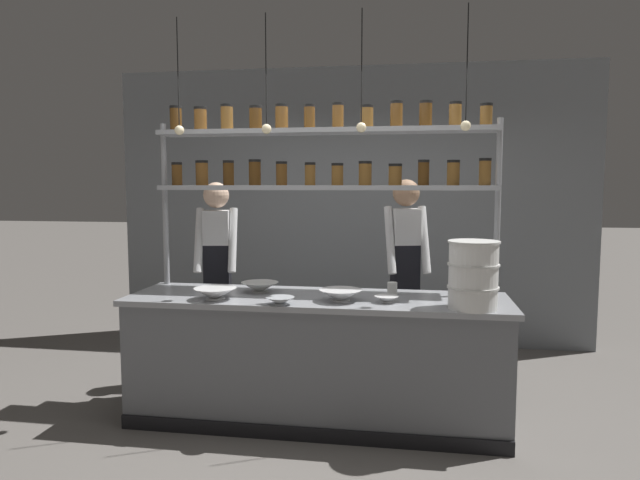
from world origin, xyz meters
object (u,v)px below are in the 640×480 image
(chef_center, at_px, (405,267))
(prep_bowl_near_right, at_px, (341,295))
(serving_cup_front, at_px, (392,289))
(container_stack, at_px, (473,275))
(prep_bowl_far_left, at_px, (215,294))
(spice_shelf_unit, at_px, (322,163))
(prep_bowl_center_front, at_px, (280,301))
(chef_left, at_px, (217,266))
(prep_bowl_center_back, at_px, (387,299))
(prep_bowl_near_left, at_px, (260,287))

(chef_center, distance_m, prep_bowl_near_right, 1.05)
(serving_cup_front, bearing_deg, container_stack, -34.89)
(prep_bowl_far_left, xyz_separation_m, serving_cup_front, (1.22, 0.35, 0.01))
(spice_shelf_unit, height_order, container_stack, spice_shelf_unit)
(prep_bowl_center_front, bearing_deg, chef_left, 127.76)
(spice_shelf_unit, bearing_deg, prep_bowl_near_right, -66.70)
(prep_bowl_center_front, distance_m, prep_bowl_far_left, 0.50)
(prep_bowl_center_back, xyz_separation_m, prep_bowl_near_right, (-0.32, -0.01, 0.02))
(chef_center, bearing_deg, prep_bowl_near_right, -128.71)
(prep_bowl_far_left, distance_m, serving_cup_front, 1.27)
(container_stack, height_order, prep_bowl_far_left, container_stack)
(chef_left, bearing_deg, container_stack, -34.95)
(prep_bowl_near_right, distance_m, prep_bowl_far_left, 0.88)
(prep_bowl_near_right, bearing_deg, prep_bowl_near_left, 160.33)
(container_stack, height_order, serving_cup_front, container_stack)
(prep_bowl_near_left, relative_size, prep_bowl_center_back, 1.67)
(prep_bowl_center_back, height_order, prep_bowl_far_left, prep_bowl_far_left)
(spice_shelf_unit, height_order, prep_bowl_center_back, spice_shelf_unit)
(chef_center, bearing_deg, serving_cup_front, -111.54)
(prep_bowl_far_left, bearing_deg, chef_left, 108.42)
(spice_shelf_unit, distance_m, prep_bowl_center_back, 1.17)
(chef_center, distance_m, prep_bowl_far_left, 1.67)
(spice_shelf_unit, bearing_deg, chef_left, 158.71)
(chef_center, bearing_deg, chef_left, 169.31)
(container_stack, distance_m, prep_bowl_near_left, 1.56)
(spice_shelf_unit, height_order, prep_bowl_far_left, spice_shelf_unit)
(prep_bowl_near_right, bearing_deg, container_stack, -6.40)
(prep_bowl_center_back, distance_m, serving_cup_front, 0.27)
(prep_bowl_near_left, distance_m, serving_cup_front, 0.98)
(container_stack, relative_size, prep_bowl_near_left, 1.59)
(spice_shelf_unit, bearing_deg, prep_bowl_far_left, -140.96)
(chef_center, height_order, prep_bowl_center_back, chef_center)
(prep_bowl_center_back, bearing_deg, prep_bowl_far_left, -175.90)
(spice_shelf_unit, height_order, prep_bowl_center_front, spice_shelf_unit)
(chef_center, relative_size, container_stack, 3.98)
(container_stack, height_order, prep_bowl_center_back, container_stack)
(spice_shelf_unit, relative_size, prep_bowl_center_front, 13.52)
(container_stack, bearing_deg, chef_center, 112.85)
(prep_bowl_center_back, height_order, serving_cup_front, serving_cup_front)
(chef_center, xyz_separation_m, prep_bowl_center_back, (-0.11, -0.95, -0.09))
(prep_bowl_center_back, bearing_deg, chef_left, 150.63)
(prep_bowl_near_left, xyz_separation_m, prep_bowl_center_back, (0.95, -0.22, -0.02))
(spice_shelf_unit, distance_m, container_stack, 1.43)
(chef_left, relative_size, prep_bowl_center_front, 8.99)
(chef_center, distance_m, prep_bowl_center_back, 0.96)
(spice_shelf_unit, relative_size, container_stack, 5.90)
(prep_bowl_center_front, distance_m, prep_bowl_center_back, 0.73)
(container_stack, bearing_deg, serving_cup_front, 145.11)
(prep_bowl_near_left, bearing_deg, chef_center, 34.42)
(container_stack, relative_size, prep_bowl_center_front, 2.29)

